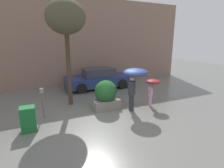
% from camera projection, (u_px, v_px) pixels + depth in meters
% --- Properties ---
extents(ground_plane, '(40.00, 40.00, 0.00)m').
position_uv_depth(ground_plane, '(107.00, 120.00, 7.03)').
color(ground_plane, slate).
extents(building_facade, '(18.00, 0.30, 6.00)m').
position_uv_depth(building_facade, '(71.00, 42.00, 12.05)').
color(building_facade, '#8C6B5B').
rests_on(building_facade, ground).
extents(planter_box, '(1.24, 1.04, 1.35)m').
position_uv_depth(planter_box, '(106.00, 95.00, 8.13)').
color(planter_box, gray).
rests_on(planter_box, ground).
extents(person_adult, '(1.10, 1.10, 1.95)m').
position_uv_depth(person_adult, '(135.00, 77.00, 7.64)').
color(person_adult, '#2D2D33').
rests_on(person_adult, ground).
extents(person_child, '(0.67, 0.67, 1.33)m').
position_uv_depth(person_child, '(152.00, 85.00, 8.31)').
color(person_child, '#D199B7').
rests_on(person_child, ground).
extents(parked_car_near, '(4.43, 1.95, 1.33)m').
position_uv_depth(parked_car_near, '(99.00, 79.00, 11.70)').
color(parked_car_near, navy).
rests_on(parked_car_near, ground).
extents(street_tree, '(1.81, 1.81, 4.92)m').
position_uv_depth(street_tree, '(66.00, 19.00, 7.84)').
color(street_tree, '#423323').
rests_on(street_tree, ground).
extents(parking_meter, '(0.14, 0.14, 1.28)m').
position_uv_depth(parking_meter, '(42.00, 97.00, 7.03)').
color(parking_meter, '#595B60').
rests_on(parking_meter, ground).
extents(newspaper_box, '(0.50, 0.44, 0.90)m').
position_uv_depth(newspaper_box, '(28.00, 119.00, 6.12)').
color(newspaper_box, '#19662D').
rests_on(newspaper_box, ground).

